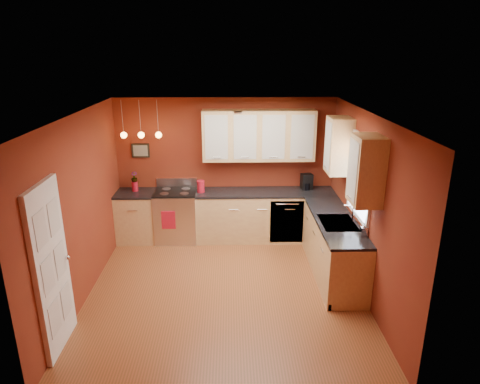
{
  "coord_description": "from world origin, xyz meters",
  "views": [
    {
      "loc": [
        0.09,
        -5.61,
        3.43
      ],
      "look_at": [
        0.24,
        1.0,
        1.2
      ],
      "focal_mm": 32.0,
      "sensor_mm": 36.0,
      "label": 1
    }
  ],
  "objects_px": {
    "red_canister": "(201,186)",
    "soap_pump": "(364,229)",
    "sink": "(338,224)",
    "gas_range": "(176,215)",
    "coffee_maker": "(307,182)"
  },
  "relations": [
    {
      "from": "gas_range",
      "to": "coffee_maker",
      "type": "relative_size",
      "value": 3.85
    },
    {
      "from": "gas_range",
      "to": "soap_pump",
      "type": "xyz_separation_m",
      "value": [
        2.86,
        -1.99,
        0.56
      ]
    },
    {
      "from": "gas_range",
      "to": "soap_pump",
      "type": "distance_m",
      "value": 3.53
    },
    {
      "from": "red_canister",
      "to": "soap_pump",
      "type": "distance_m",
      "value": 3.1
    },
    {
      "from": "gas_range",
      "to": "red_canister",
      "type": "height_order",
      "value": "red_canister"
    },
    {
      "from": "gas_range",
      "to": "sink",
      "type": "relative_size",
      "value": 1.59
    },
    {
      "from": "coffee_maker",
      "to": "soap_pump",
      "type": "distance_m",
      "value": 2.14
    },
    {
      "from": "gas_range",
      "to": "sink",
      "type": "xyz_separation_m",
      "value": [
        2.62,
        -1.5,
        0.43
      ]
    },
    {
      "from": "coffee_maker",
      "to": "red_canister",
      "type": "bearing_deg",
      "value": 173.29
    },
    {
      "from": "sink",
      "to": "red_canister",
      "type": "distance_m",
      "value": 2.61
    },
    {
      "from": "gas_range",
      "to": "soap_pump",
      "type": "bearing_deg",
      "value": -34.79
    },
    {
      "from": "red_canister",
      "to": "gas_range",
      "type": "bearing_deg",
      "value": 177.23
    },
    {
      "from": "sink",
      "to": "soap_pump",
      "type": "distance_m",
      "value": 0.56
    },
    {
      "from": "sink",
      "to": "gas_range",
      "type": "bearing_deg",
      "value": 150.22
    },
    {
      "from": "red_canister",
      "to": "soap_pump",
      "type": "relative_size",
      "value": 1.07
    }
  ]
}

